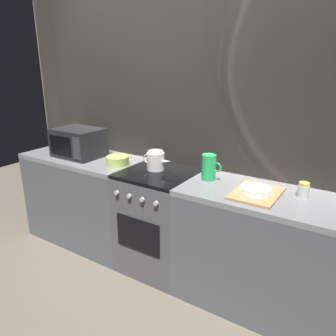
{
  "coord_description": "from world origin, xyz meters",
  "views": [
    {
      "loc": [
        1.46,
        -2.12,
        1.77
      ],
      "look_at": [
        0.09,
        0.0,
        0.95
      ],
      "focal_mm": 34.76,
      "sensor_mm": 36.0,
      "label": 1
    }
  ],
  "objects": [
    {
      "name": "ground_plane",
      "position": [
        0.0,
        0.0,
        0.0
      ],
      "size": [
        8.0,
        8.0,
        0.0
      ],
      "primitive_type": "plane",
      "color": "#6B6054"
    },
    {
      "name": "back_wall",
      "position": [
        0.0,
        0.32,
        1.2
      ],
      "size": [
        3.6,
        0.05,
        2.4
      ],
      "color": "#A39989",
      "rests_on": "ground_plane"
    },
    {
      "name": "counter_left",
      "position": [
        -0.9,
        0.0,
        0.45
      ],
      "size": [
        1.2,
        0.6,
        0.9
      ],
      "color": "#515459",
      "rests_on": "ground_plane"
    },
    {
      "name": "stove_unit",
      "position": [
        -0.0,
        -0.0,
        0.45
      ],
      "size": [
        0.6,
        0.63,
        0.9
      ],
      "color": "#4C4C51",
      "rests_on": "ground_plane"
    },
    {
      "name": "counter_right",
      "position": [
        0.9,
        0.0,
        0.45
      ],
      "size": [
        1.2,
        0.6,
        0.9
      ],
      "color": "#515459",
      "rests_on": "ground_plane"
    },
    {
      "name": "microwave",
      "position": [
        -0.92,
        -0.02,
        1.04
      ],
      "size": [
        0.46,
        0.35,
        0.27
      ],
      "color": "black",
      "rests_on": "counter_left"
    },
    {
      "name": "kettle",
      "position": [
        -0.06,
        0.04,
        0.98
      ],
      "size": [
        0.28,
        0.15,
        0.17
      ],
      "color": "white",
      "rests_on": "stove_unit"
    },
    {
      "name": "mixing_bowl",
      "position": [
        -0.41,
        -0.04,
        0.94
      ],
      "size": [
        0.2,
        0.2,
        0.08
      ],
      "primitive_type": "cylinder",
      "color": "#B7D166",
      "rests_on": "counter_left"
    },
    {
      "name": "pitcher",
      "position": [
        0.43,
        0.06,
        1.0
      ],
      "size": [
        0.16,
        0.11,
        0.2
      ],
      "color": "green",
      "rests_on": "counter_right"
    },
    {
      "name": "dish_pile",
      "position": [
        0.85,
        -0.05,
        0.92
      ],
      "size": [
        0.3,
        0.4,
        0.07
      ],
      "color": "tan",
      "rests_on": "counter_right"
    },
    {
      "name": "spice_jar",
      "position": [
        1.12,
        0.09,
        0.95
      ],
      "size": [
        0.08,
        0.08,
        0.1
      ],
      "color": "silver",
      "rests_on": "counter_right"
    }
  ]
}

